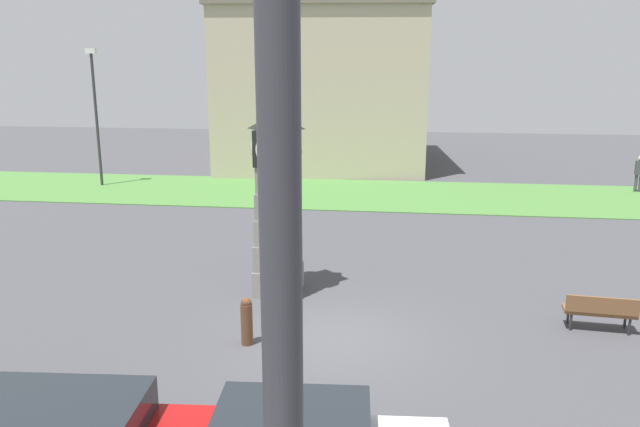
# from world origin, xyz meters

# --- Properties ---
(ground_plane) EXTENTS (86.34, 86.34, 0.00)m
(ground_plane) POSITION_xyz_m (0.00, 0.00, 0.00)
(ground_plane) COLOR #424247
(clock_tower) EXTENTS (1.33, 1.40, 4.90)m
(clock_tower) POSITION_xyz_m (-1.82, 2.70, 2.35)
(clock_tower) COLOR gray
(clock_tower) RESTS_ON ground_plane
(bollard_near_tower) EXTENTS (0.22, 0.22, 0.87)m
(bollard_near_tower) POSITION_xyz_m (-1.34, 0.91, 0.44)
(bollard_near_tower) COLOR brown
(bollard_near_tower) RESTS_ON ground_plane
(bollard_mid_row) EXTENTS (0.27, 0.27, 1.11)m
(bollard_mid_row) POSITION_xyz_m (-1.91, -0.60, 0.56)
(bollard_mid_row) COLOR brown
(bollard_mid_row) RESTS_ON ground_plane
(bench) EXTENTS (1.64, 0.67, 0.90)m
(bench) POSITION_xyz_m (6.14, 1.14, 0.52)
(bench) COLOR brown
(bench) RESTS_ON ground_plane
(pedestrian_near_bench) EXTENTS (0.42, 0.28, 1.79)m
(pedestrian_near_bench) POSITION_xyz_m (12.81, 17.98, 1.03)
(pedestrian_near_bench) COLOR #3F3F47
(pedestrian_near_bench) RESTS_ON ground_plane
(street_lamp_far_side) EXTENTS (0.50, 0.24, 6.77)m
(street_lamp_far_side) POSITION_xyz_m (-13.62, 16.28, 3.89)
(street_lamp_far_side) COLOR #333338
(street_lamp_far_side) RESTS_ON ground_plane
(warehouse_blue_far) EXTENTS (12.74, 13.02, 9.27)m
(warehouse_blue_far) POSITION_xyz_m (-3.44, 25.09, 4.64)
(warehouse_blue_far) COLOR #B7A88E
(warehouse_blue_far) RESTS_ON ground_plane
(grass_verge_far) EXTENTS (51.80, 7.03, 0.04)m
(grass_verge_far) POSITION_xyz_m (-2.03, 15.83, 0.02)
(grass_verge_far) COLOR #477A38
(grass_verge_far) RESTS_ON ground_plane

